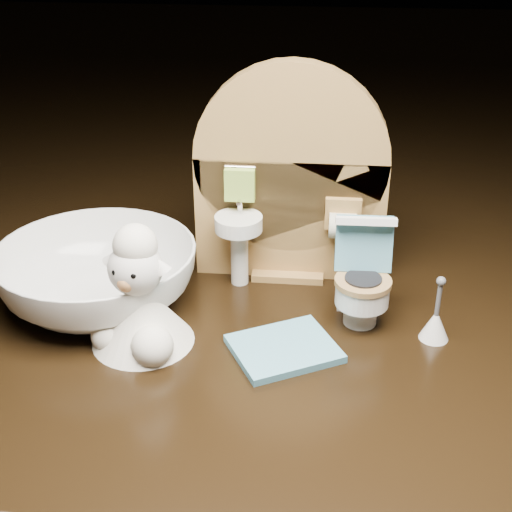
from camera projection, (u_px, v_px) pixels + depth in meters
The scene contains 6 objects.
backdrop_panel at pixel (289, 187), 0.48m from camera, with size 0.13×0.05×0.15m.
toy_toilet at pixel (362, 282), 0.45m from camera, with size 0.04×0.05×0.07m.
bath_mat at pixel (284, 349), 0.42m from camera, with size 0.06×0.05×0.00m, color #5496AC.
toilet_brush at pixel (435, 323), 0.43m from camera, with size 0.02×0.02×0.04m.
plush_lamb at pixel (139, 304), 0.42m from camera, with size 0.06×0.06×0.08m.
ceramic_bowl at pixel (98, 276), 0.46m from camera, with size 0.13×0.13×0.04m, color white.
Camera 1 is at (0.02, -0.38, 0.25)m, focal length 50.00 mm.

